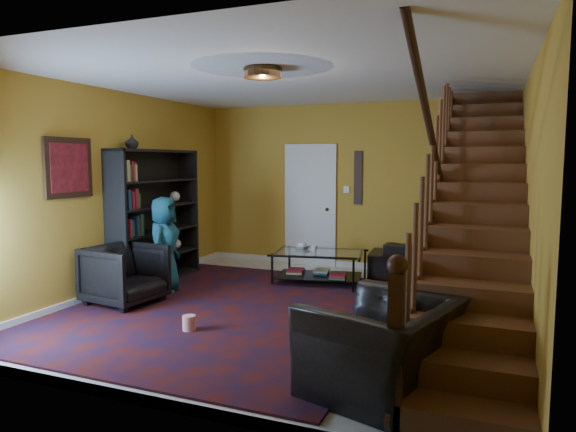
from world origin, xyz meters
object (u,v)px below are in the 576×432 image
sofa (436,262)px  armchair_right (382,347)px  armchair_left (125,275)px  coffee_table (319,265)px  bookshelf (156,219)px

sofa → armchair_right: 4.14m
sofa → armchair_right: size_ratio=1.75×
armchair_left → armchair_right: (3.55, -1.28, -0.01)m
sofa → coffee_table: sofa is taller
bookshelf → armchair_left: bookshelf is taller
sofa → coffee_table: bearing=25.2°
bookshelf → sofa: bookshelf is taller
armchair_right → armchair_left: bearing=-93.0°
bookshelf → armchair_right: (3.90, -2.44, -0.59)m
sofa → armchair_right: bearing=85.7°
armchair_right → bookshelf: bearing=-105.2°
sofa → armchair_left: (-3.55, -2.86, 0.09)m
bookshelf → coffee_table: 2.54m
bookshelf → sofa: (3.90, 1.70, -0.67)m
armchair_left → armchair_right: size_ratio=0.74×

